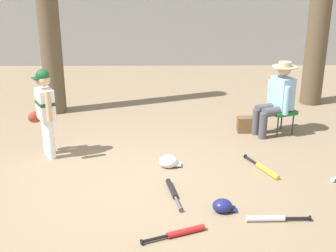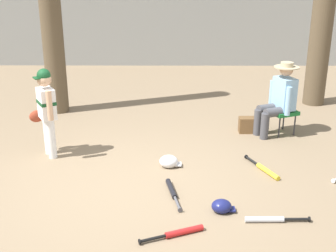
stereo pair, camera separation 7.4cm
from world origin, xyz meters
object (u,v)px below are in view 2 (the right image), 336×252
Objects in this scene: seated_spectator at (279,97)px; bat_red_barrel at (179,232)px; bat_black_composite at (172,191)px; batting_helmet_white at (169,161)px; bat_aluminum_silver at (270,219)px; handbag_beside_stool at (249,125)px; bat_yellow_trainer at (265,170)px; batting_helmet_navy at (222,206)px; young_ballplayer at (46,107)px; folding_stool at (283,113)px.

seated_spectator is 3.43m from bat_red_barrel.
batting_helmet_white is (-0.04, 0.78, 0.04)m from bat_black_composite.
bat_black_composite is 1.24m from bat_aluminum_silver.
bat_black_composite is at bearing -121.35° from handbag_beside_stool.
bat_yellow_trainer and bat_aluminum_silver have the same top height.
batting_helmet_navy reaches higher than bat_red_barrel.
young_ballplayer is 2.50× the size of folding_stool.
folding_stool is 0.71× the size of bat_yellow_trainer.
bat_yellow_trainer is (-0.02, -1.51, -0.10)m from handbag_beside_stool.
handbag_beside_stool is 0.50× the size of bat_red_barrel.
folding_stool is 0.70× the size of bat_black_composite.
young_ballplayer is 4.25× the size of batting_helmet_white.
young_ballplayer is 1.09× the size of seated_spectator.
batting_helmet_navy is (-0.73, -2.54, -0.06)m from handbag_beside_stool.
handbag_beside_stool is at bearing 175.25° from folding_stool.
seated_spectator reaches higher than folding_stool.
handbag_beside_stool is 0.46× the size of bat_yellow_trainer.
batting_helmet_white is at bearing 93.29° from bat_black_composite.
seated_spectator is (-0.09, -0.04, 0.28)m from folding_stool.
batting_helmet_navy is (-0.70, -1.03, 0.03)m from bat_yellow_trainer.
seated_spectator is 1.64× the size of bat_yellow_trainer.
bat_yellow_trainer is 1.26m from bat_aluminum_silver.
batting_helmet_navy reaches higher than bat_black_composite.
bat_aluminum_silver is at bearing -32.13° from young_ballplayer.
bat_red_barrel is 2.23× the size of batting_helmet_white.
folding_stool is 1.54× the size of handbag_beside_stool.
handbag_beside_stool is 1.52m from bat_yellow_trainer.
batting_helmet_white reaches higher than bat_black_composite.
bat_aluminum_silver is at bearing -103.80° from seated_spectator.
young_ballplayer is 2.92m from batting_helmet_navy.
seated_spectator reaches higher than batting_helmet_white.
folding_stool is at bearing 48.82° from bat_black_composite.
folding_stool reaches higher than bat_black_composite.
seated_spectator is (3.52, 0.88, -0.10)m from young_ballplayer.
bat_aluminum_silver is (2.86, -1.80, -0.71)m from young_ballplayer.
batting_helmet_white is (-1.31, 0.17, 0.04)m from bat_yellow_trainer.
folding_stool is 2.78m from bat_black_composite.
batting_helmet_white is at bearing 128.11° from bat_aluminum_silver.
seated_spectator is 2.25m from batting_helmet_white.
handbag_beside_stool is at bearing 169.37° from seated_spectator.
young_ballplayer reaches higher than bat_yellow_trainer.
batting_helmet_white is (-1.11, 1.42, 0.04)m from bat_aluminum_silver.
bat_yellow_trainer and bat_black_composite have the same top height.
bat_black_composite is (-1.73, -2.04, -0.61)m from seated_spectator.
seated_spectator is 1.62× the size of bat_black_composite.
bat_black_composite is 2.71× the size of batting_helmet_navy.
young_ballplayer is at bearing 146.17° from batting_helmet_navy.
bat_black_composite is (-1.82, -2.08, -0.33)m from folding_stool.
seated_spectator reaches higher than bat_aluminum_silver.
batting_helmet_navy reaches higher than bat_aluminum_silver.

